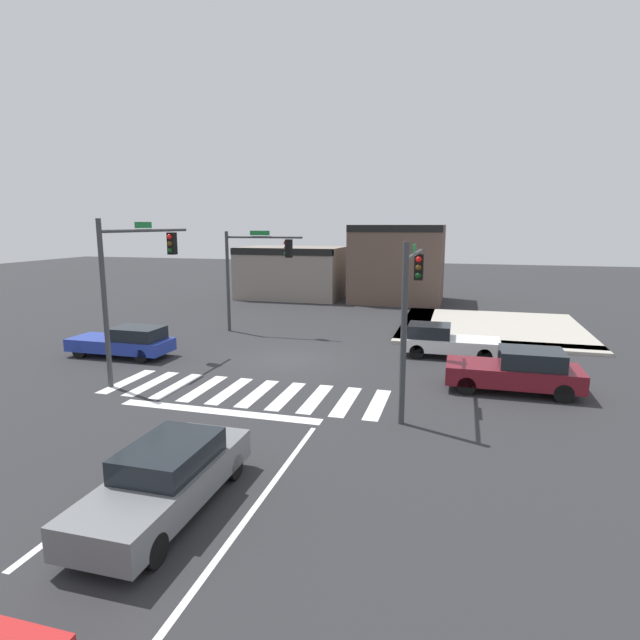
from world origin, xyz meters
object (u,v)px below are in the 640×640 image
traffic_signal_southeast (412,292)px  traffic_signal_northwest (255,262)px  car_maroon (517,370)px  traffic_signal_southwest (137,267)px  car_white (445,341)px  car_gray (167,478)px  car_blue (125,342)px

traffic_signal_southeast → traffic_signal_northwest: size_ratio=0.99×
traffic_signal_northwest → car_maroon: (12.81, -6.98, -3.07)m
traffic_signal_southwest → traffic_signal_northwest: (1.44, 8.30, -0.38)m
car_white → car_maroon: bearing=-59.1°
traffic_signal_southeast → car_gray: traffic_signal_southeast is taller
car_white → traffic_signal_northwest: bearing=165.7°
traffic_signal_southwest → car_white: (11.63, 5.71, -3.51)m
traffic_signal_northwest → car_gray: (5.10, -17.11, -3.12)m
traffic_signal_southwest → traffic_signal_southeast: bearing=-93.7°
traffic_signal_northwest → car_maroon: 14.91m
traffic_signal_northwest → car_gray: size_ratio=1.16×
traffic_signal_southwest → car_gray: bearing=-143.4°
traffic_signal_southeast → car_gray: (-4.11, -8.13, -2.99)m
traffic_signal_southwest → car_maroon: traffic_signal_southwest is taller
traffic_signal_northwest → car_maroon: bearing=-28.6°
traffic_signal_northwest → car_blue: traffic_signal_northwest is taller
car_blue → car_white: bearing=-164.3°
car_blue → car_maroon: size_ratio=1.01×
car_maroon → car_blue: bearing=-1.8°
traffic_signal_northwest → car_blue: 8.04m
traffic_signal_southwest → car_gray: (6.55, -8.81, -3.51)m
traffic_signal_southwest → traffic_signal_northwest: traffic_signal_southwest is taller
car_maroon → car_white: (-2.63, 4.39, -0.06)m
traffic_signal_southeast → car_maroon: size_ratio=1.19×
traffic_signal_northwest → car_maroon: traffic_signal_northwest is taller
traffic_signal_northwest → car_white: size_ratio=1.32×
car_maroon → car_gray: bearing=52.7°
car_blue → car_gray: size_ratio=0.97×
car_blue → traffic_signal_southeast: bearing=168.9°
car_gray → car_maroon: bearing=-37.3°
car_maroon → traffic_signal_southwest: bearing=5.3°
traffic_signal_southwest → car_gray: 11.52m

